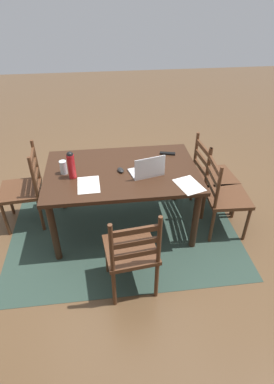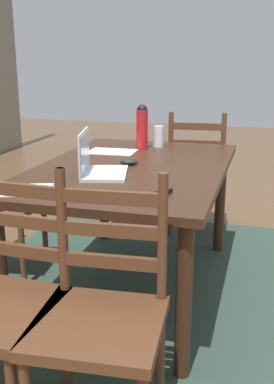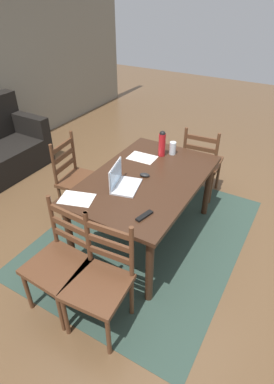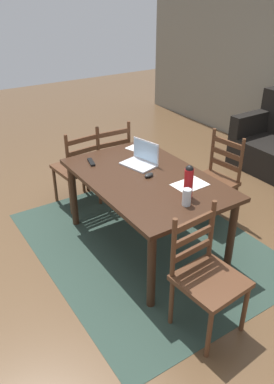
# 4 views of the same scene
# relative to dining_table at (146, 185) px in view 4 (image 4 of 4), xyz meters

# --- Properties ---
(ground_plane) EXTENTS (14.00, 14.00, 0.00)m
(ground_plane) POSITION_rel_dining_table_xyz_m (0.00, 0.00, -0.66)
(ground_plane) COLOR brown
(area_rug) EXTENTS (2.53, 1.98, 0.01)m
(area_rug) POSITION_rel_dining_table_xyz_m (0.00, 0.00, -0.66)
(area_rug) COLOR #2D4238
(area_rug) RESTS_ON ground
(dining_table) EXTENTS (1.58, 1.02, 0.75)m
(dining_table) POSITION_rel_dining_table_xyz_m (0.00, 0.00, 0.00)
(dining_table) COLOR #382114
(dining_table) RESTS_ON ground
(chair_far_head) EXTENTS (0.49, 0.49, 0.95)m
(chair_far_head) POSITION_rel_dining_table_xyz_m (-0.00, 0.88, -0.20)
(chair_far_head) COLOR #56331E
(chair_far_head) RESTS_ON ground
(chair_left_near) EXTENTS (0.47, 0.47, 0.95)m
(chair_left_near) POSITION_rel_dining_table_xyz_m (-1.08, -0.20, -0.20)
(chair_left_near) COLOR #56331E
(chair_left_near) RESTS_ON ground
(chair_right_near) EXTENTS (0.47, 0.47, 0.95)m
(chair_right_near) POSITION_rel_dining_table_xyz_m (1.08, -0.21, -0.20)
(chair_right_near) COLOR #56331E
(chair_right_near) RESTS_ON ground
(chair_left_far) EXTENTS (0.46, 0.46, 0.95)m
(chair_left_far) POSITION_rel_dining_table_xyz_m (-1.08, 0.20, -0.20)
(chair_left_far) COLOR #56331E
(chair_left_far) RESTS_ON ground
(laptop) EXTENTS (0.36, 0.29, 0.23)m
(laptop) POSITION_rel_dining_table_xyz_m (-0.25, 0.12, 0.14)
(laptop) COLOR silver
(laptop) RESTS_ON dining_table
(water_bottle) EXTENTS (0.07, 0.07, 0.29)m
(water_bottle) POSITION_rel_dining_table_xyz_m (0.49, 0.08, 0.24)
(water_bottle) COLOR red
(water_bottle) RESTS_ON dining_table
(drinking_glass) EXTENTS (0.07, 0.07, 0.14)m
(drinking_glass) POSITION_rel_dining_table_xyz_m (0.59, -0.01, 0.16)
(drinking_glass) COLOR silver
(drinking_glass) RESTS_ON dining_table
(computer_mouse) EXTENTS (0.08, 0.11, 0.03)m
(computer_mouse) POSITION_rel_dining_table_xyz_m (0.01, 0.02, 0.10)
(computer_mouse) COLOR black
(computer_mouse) RESTS_ON dining_table
(tv_remote) EXTENTS (0.18, 0.08, 0.02)m
(tv_remote) POSITION_rel_dining_table_xyz_m (-0.54, -0.28, 0.10)
(tv_remote) COLOR black
(tv_remote) RESTS_ON dining_table
(paper_stack_left) EXTENTS (0.22, 0.30, 0.00)m
(paper_stack_left) POSITION_rel_dining_table_xyz_m (0.34, 0.23, 0.09)
(paper_stack_left) COLOR white
(paper_stack_left) RESTS_ON dining_table
(paper_stack_right) EXTENTS (0.29, 0.35, 0.00)m
(paper_stack_right) POSITION_rel_dining_table_xyz_m (-0.62, 0.36, 0.09)
(paper_stack_right) COLOR white
(paper_stack_right) RESTS_ON dining_table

